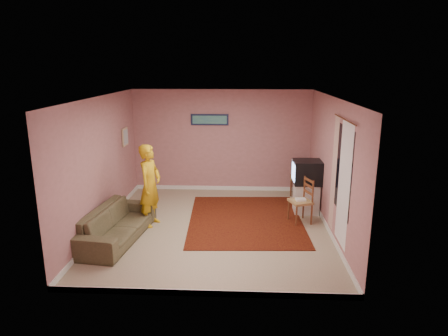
{
  "coord_description": "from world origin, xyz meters",
  "views": [
    {
      "loc": [
        0.54,
        -7.5,
        3.19
      ],
      "look_at": [
        0.15,
        0.6,
        1.08
      ],
      "focal_mm": 32.0,
      "sensor_mm": 36.0,
      "label": 1
    }
  ],
  "objects_px": {
    "chair_a": "(299,174)",
    "tv_cabinet": "(306,198)",
    "person": "(150,185)",
    "crt_tv": "(307,172)",
    "chair_b": "(301,196)",
    "sofa": "(117,224)"
  },
  "relations": [
    {
      "from": "chair_b",
      "to": "crt_tv",
      "type": "bearing_deg",
      "value": 141.93
    },
    {
      "from": "chair_b",
      "to": "chair_a",
      "type": "bearing_deg",
      "value": 154.41
    },
    {
      "from": "crt_tv",
      "to": "chair_b",
      "type": "bearing_deg",
      "value": -109.18
    },
    {
      "from": "tv_cabinet",
      "to": "chair_a",
      "type": "bearing_deg",
      "value": 90.33
    },
    {
      "from": "person",
      "to": "chair_b",
      "type": "bearing_deg",
      "value": -70.01
    },
    {
      "from": "chair_a",
      "to": "chair_b",
      "type": "bearing_deg",
      "value": -89.83
    },
    {
      "from": "crt_tv",
      "to": "chair_b",
      "type": "xyz_separation_m",
      "value": [
        -0.2,
        -0.6,
        -0.35
      ]
    },
    {
      "from": "tv_cabinet",
      "to": "crt_tv",
      "type": "relative_size",
      "value": 1.1
    },
    {
      "from": "crt_tv",
      "to": "chair_a",
      "type": "xyz_separation_m",
      "value": [
        -0.0,
        1.24,
        -0.37
      ]
    },
    {
      "from": "chair_b",
      "to": "person",
      "type": "relative_size",
      "value": 0.32
    },
    {
      "from": "crt_tv",
      "to": "chair_a",
      "type": "relative_size",
      "value": 1.24
    },
    {
      "from": "tv_cabinet",
      "to": "chair_b",
      "type": "height_order",
      "value": "chair_b"
    },
    {
      "from": "chair_a",
      "to": "sofa",
      "type": "distance_m",
      "value": 4.7
    },
    {
      "from": "crt_tv",
      "to": "person",
      "type": "relative_size",
      "value": 0.36
    },
    {
      "from": "sofa",
      "to": "chair_a",
      "type": "bearing_deg",
      "value": -45.48
    },
    {
      "from": "chair_a",
      "to": "tv_cabinet",
      "type": "bearing_deg",
      "value": -83.24
    },
    {
      "from": "person",
      "to": "tv_cabinet",
      "type": "bearing_deg",
      "value": -60.14
    },
    {
      "from": "crt_tv",
      "to": "tv_cabinet",
      "type": "bearing_deg",
      "value": 0.0
    },
    {
      "from": "tv_cabinet",
      "to": "chair_a",
      "type": "xyz_separation_m",
      "value": [
        -0.01,
        1.24,
        0.22
      ]
    },
    {
      "from": "tv_cabinet",
      "to": "person",
      "type": "bearing_deg",
      "value": -165.33
    },
    {
      "from": "chair_a",
      "to": "chair_b",
      "type": "relative_size",
      "value": 0.92
    },
    {
      "from": "chair_a",
      "to": "chair_b",
      "type": "xyz_separation_m",
      "value": [
        -0.2,
        -1.84,
        0.02
      ]
    }
  ]
}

